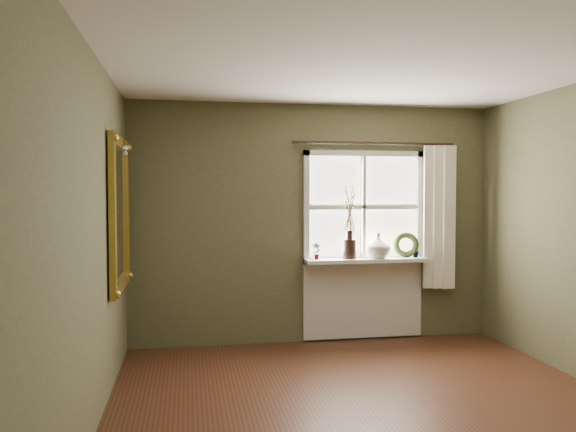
% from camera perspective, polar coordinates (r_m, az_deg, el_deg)
% --- Properties ---
extents(floor, '(4.50, 4.50, 0.00)m').
position_cam_1_polar(floor, '(4.30, 9.82, -19.99)').
color(floor, '#412114').
rests_on(floor, ground).
extents(ceiling, '(4.50, 4.50, 0.00)m').
position_cam_1_polar(ceiling, '(4.10, 10.08, 15.96)').
color(ceiling, silver).
rests_on(ceiling, ground).
extents(wall_back, '(4.00, 0.10, 2.60)m').
position_cam_1_polar(wall_back, '(6.20, 2.62, -0.74)').
color(wall_back, brown).
rests_on(wall_back, ground).
extents(wall_left, '(0.10, 4.50, 2.60)m').
position_cam_1_polar(wall_left, '(3.81, -20.41, -2.80)').
color(wall_left, brown).
rests_on(wall_left, ground).
extents(window_frame, '(1.36, 0.06, 1.24)m').
position_cam_1_polar(window_frame, '(6.27, 7.68, 0.92)').
color(window_frame, silver).
rests_on(window_frame, wall_back).
extents(window_sill, '(1.36, 0.26, 0.04)m').
position_cam_1_polar(window_sill, '(6.21, 7.96, -4.47)').
color(window_sill, silver).
rests_on(window_sill, wall_back).
extents(window_apron, '(1.36, 0.04, 0.88)m').
position_cam_1_polar(window_apron, '(6.38, 7.62, -8.28)').
color(window_apron, silver).
rests_on(window_apron, ground).
extents(dark_jug, '(0.16, 0.16, 0.21)m').
position_cam_1_polar(dark_jug, '(6.14, 6.28, -3.35)').
color(dark_jug, black).
rests_on(dark_jug, window_sill).
extents(cream_vase, '(0.29, 0.29, 0.28)m').
position_cam_1_polar(cream_vase, '(6.24, 9.15, -2.98)').
color(cream_vase, beige).
rests_on(cream_vase, window_sill).
extents(wreath, '(0.31, 0.20, 0.29)m').
position_cam_1_polar(wreath, '(6.39, 11.89, -3.14)').
color(wreath, '#30401C').
rests_on(wreath, window_sill).
extents(potted_plant_left, '(0.10, 0.08, 0.18)m').
position_cam_1_polar(potted_plant_left, '(6.05, 2.90, -3.56)').
color(potted_plant_left, '#30401C').
rests_on(potted_plant_left, window_sill).
extents(potted_plant_right, '(0.10, 0.08, 0.16)m').
position_cam_1_polar(potted_plant_right, '(6.40, 12.91, -3.42)').
color(potted_plant_right, '#30401C').
rests_on(potted_plant_right, window_sill).
extents(curtain, '(0.36, 0.12, 1.59)m').
position_cam_1_polar(curtain, '(6.49, 15.02, -0.11)').
color(curtain, '#EEE7CE').
rests_on(curtain, wall_back).
extents(curtain_rod, '(1.84, 0.03, 0.03)m').
position_cam_1_polar(curtain_rod, '(6.27, 8.75, 7.32)').
color(curtain_rod, black).
rests_on(curtain_rod, wall_back).
extents(gilt_mirror, '(0.10, 1.13, 1.35)m').
position_cam_1_polar(gilt_mirror, '(5.19, -16.72, 0.26)').
color(gilt_mirror, white).
rests_on(gilt_mirror, wall_left).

